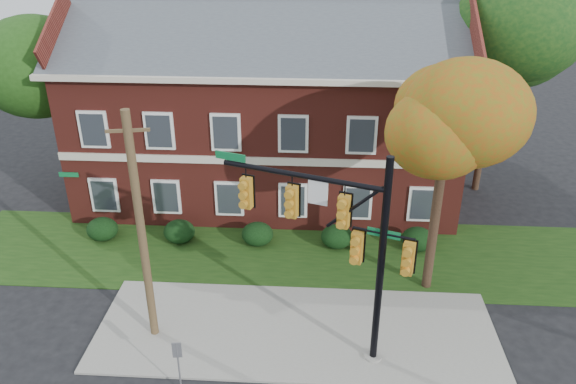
# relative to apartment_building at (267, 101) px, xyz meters

# --- Properties ---
(ground) EXTENTS (120.00, 120.00, 0.00)m
(ground) POSITION_rel_apartment_building_xyz_m (2.00, -11.95, -4.99)
(ground) COLOR black
(ground) RESTS_ON ground
(sidewalk) EXTENTS (14.00, 5.00, 0.08)m
(sidewalk) POSITION_rel_apartment_building_xyz_m (2.00, -10.95, -4.95)
(sidewalk) COLOR gray
(sidewalk) RESTS_ON ground
(grass_strip) EXTENTS (30.00, 6.00, 0.04)m
(grass_strip) POSITION_rel_apartment_building_xyz_m (2.00, -5.95, -4.97)
(grass_strip) COLOR #193811
(grass_strip) RESTS_ON ground
(apartment_building) EXTENTS (18.80, 8.80, 9.74)m
(apartment_building) POSITION_rel_apartment_building_xyz_m (0.00, 0.00, 0.00)
(apartment_building) COLOR maroon
(apartment_building) RESTS_ON ground
(hedge_far_left) EXTENTS (1.40, 1.26, 1.05)m
(hedge_far_left) POSITION_rel_apartment_building_xyz_m (-7.00, -5.25, -4.46)
(hedge_far_left) COLOR black
(hedge_far_left) RESTS_ON ground
(hedge_left) EXTENTS (1.40, 1.26, 1.05)m
(hedge_left) POSITION_rel_apartment_building_xyz_m (-3.50, -5.25, -4.46)
(hedge_left) COLOR black
(hedge_left) RESTS_ON ground
(hedge_center) EXTENTS (1.40, 1.26, 1.05)m
(hedge_center) POSITION_rel_apartment_building_xyz_m (0.00, -5.25, -4.46)
(hedge_center) COLOR black
(hedge_center) RESTS_ON ground
(hedge_right) EXTENTS (1.40, 1.26, 1.05)m
(hedge_right) POSITION_rel_apartment_building_xyz_m (3.50, -5.25, -4.46)
(hedge_right) COLOR black
(hedge_right) RESTS_ON ground
(hedge_far_right) EXTENTS (1.40, 1.26, 1.05)m
(hedge_far_right) POSITION_rel_apartment_building_xyz_m (7.00, -5.25, -4.46)
(hedge_far_right) COLOR black
(hedge_far_right) RESTS_ON ground
(tree_near_right) EXTENTS (4.50, 4.25, 8.58)m
(tree_near_right) POSITION_rel_apartment_building_xyz_m (7.22, -8.09, 1.68)
(tree_near_right) COLOR black
(tree_near_right) RESTS_ON ground
(tree_left_rear) EXTENTS (5.40, 5.10, 8.88)m
(tree_left_rear) POSITION_rel_apartment_building_xyz_m (-9.73, -1.12, 1.69)
(tree_left_rear) COLOR black
(tree_left_rear) RESTS_ON ground
(tree_right_rear) EXTENTS (6.30, 5.95, 10.62)m
(tree_right_rear) POSITION_rel_apartment_building_xyz_m (11.31, 0.86, 3.13)
(tree_right_rear) COLOR black
(tree_right_rear) RESTS_ON ground
(traffic_signal) EXTENTS (6.21, 2.31, 7.28)m
(traffic_signal) POSITION_rel_apartment_building_xyz_m (3.36, -11.74, -0.47)
(traffic_signal) COLOR gray
(traffic_signal) RESTS_ON ground
(utility_pole) EXTENTS (1.27, 0.32, 8.22)m
(utility_pole) POSITION_rel_apartment_building_xyz_m (-2.94, -11.40, -0.82)
(utility_pole) COLOR brown
(utility_pole) RESTS_ON ground
(sign_post) EXTENTS (0.28, 0.07, 1.95)m
(sign_post) POSITION_rel_apartment_building_xyz_m (-1.40, -13.95, -3.66)
(sign_post) COLOR slate
(sign_post) RESTS_ON ground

